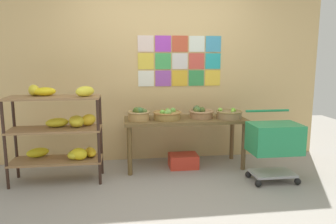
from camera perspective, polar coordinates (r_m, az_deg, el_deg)
name	(u,v)px	position (r m, az deg, el deg)	size (l,w,h in m)	color
ground	(181,203)	(3.50, 2.28, -15.75)	(9.05, 9.05, 0.00)	gray
back_wall_with_art	(163,60)	(4.70, -0.91, 9.28)	(4.74, 0.07, 2.93)	tan
banana_shelf_unit	(62,128)	(4.10, -18.28, -2.72)	(1.08, 0.44, 1.18)	#332119
display_table	(185,124)	(4.40, 3.00, -2.21)	(1.64, 0.60, 0.68)	brown
fruit_basket_centre	(200,113)	(4.43, 5.77, -0.12)	(0.34, 0.34, 0.16)	#A57950
fruit_basket_left	(167,115)	(4.29, -0.12, -0.48)	(0.38, 0.38, 0.16)	olive
fruit_basket_back_right	(139,114)	(4.23, -5.18, -0.41)	(0.30, 0.30, 0.18)	tan
fruit_basket_right	(229,114)	(4.42, 10.78, -0.37)	(0.35, 0.35, 0.14)	olive
produce_crate_under_table	(183,161)	(4.48, 2.73, -8.63)	(0.39, 0.29, 0.18)	red
shopping_cart	(274,141)	(4.09, 18.33, -4.87)	(0.59, 0.45, 0.85)	black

